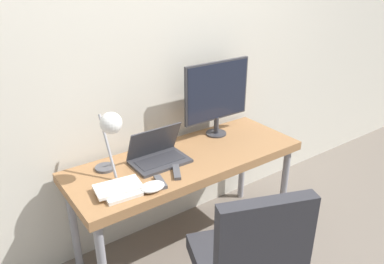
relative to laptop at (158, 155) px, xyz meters
name	(u,v)px	position (x,y,z in m)	size (l,w,h in m)	color
wall_back	(156,57)	(0.19, 0.30, 0.54)	(8.00, 0.05, 2.60)	beige
desk	(187,166)	(0.19, -0.05, -0.12)	(1.57, 0.58, 0.72)	#996B42
laptop	(158,155)	(0.00, 0.00, 0.00)	(0.35, 0.23, 0.23)	#38383D
monitor	(217,94)	(0.56, 0.12, 0.26)	(0.54, 0.15, 0.54)	#333338
desk_lamp	(110,130)	(-0.31, -0.03, 0.27)	(0.12, 0.28, 0.42)	#4C4C51
office_chair	(249,264)	(-0.02, -0.86, -0.22)	(0.64, 0.65, 1.00)	black
book_stack	(120,189)	(-0.35, -0.18, -0.03)	(0.27, 0.21, 0.04)	silver
tv_remote	(160,182)	(-0.12, -0.23, -0.04)	(0.07, 0.14, 0.02)	#4C4C51
media_remote	(177,172)	(0.01, -0.19, -0.04)	(0.11, 0.16, 0.02)	#4C4C51
game_controller	(152,187)	(-0.19, -0.26, -0.03)	(0.14, 0.11, 0.04)	white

